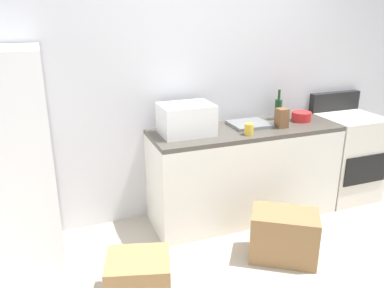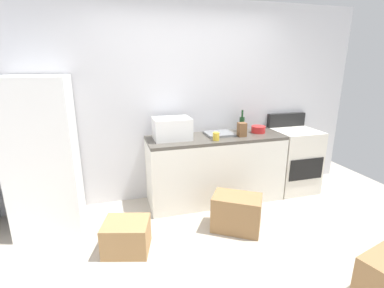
% 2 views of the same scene
% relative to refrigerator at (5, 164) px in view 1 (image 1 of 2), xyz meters
% --- Properties ---
extents(wall_back, '(5.00, 0.10, 2.60)m').
position_rel_refrigerator_xyz_m(wall_back, '(1.75, 0.40, 0.45)').
color(wall_back, silver).
rests_on(wall_back, ground_plane).
extents(kitchen_counter, '(1.80, 0.60, 0.90)m').
position_rel_refrigerator_xyz_m(kitchen_counter, '(2.05, 0.05, -0.40)').
color(kitchen_counter, silver).
rests_on(kitchen_counter, ground_plane).
extents(refrigerator, '(0.68, 0.66, 1.70)m').
position_rel_refrigerator_xyz_m(refrigerator, '(0.00, 0.00, 0.00)').
color(refrigerator, white).
rests_on(refrigerator, ground_plane).
extents(stove_oven, '(0.60, 0.61, 1.10)m').
position_rel_refrigerator_xyz_m(stove_oven, '(3.27, 0.06, -0.39)').
color(stove_oven, silver).
rests_on(stove_oven, ground_plane).
extents(microwave, '(0.46, 0.34, 0.27)m').
position_rel_refrigerator_xyz_m(microwave, '(1.47, 0.08, 0.18)').
color(microwave, white).
rests_on(microwave, kitchen_counter).
extents(sink_basin, '(0.36, 0.32, 0.03)m').
position_rel_refrigerator_xyz_m(sink_basin, '(2.12, 0.11, 0.06)').
color(sink_basin, slate).
rests_on(sink_basin, kitchen_counter).
extents(wine_bottle, '(0.07, 0.07, 0.30)m').
position_rel_refrigerator_xyz_m(wine_bottle, '(2.50, 0.22, 0.16)').
color(wine_bottle, '#193F1E').
rests_on(wine_bottle, kitchen_counter).
extents(coffee_mug, '(0.08, 0.08, 0.10)m').
position_rel_refrigerator_xyz_m(coffee_mug, '(1.98, -0.13, 0.10)').
color(coffee_mug, gold).
rests_on(coffee_mug, kitchen_counter).
extents(knife_block, '(0.10, 0.10, 0.18)m').
position_rel_refrigerator_xyz_m(knife_block, '(2.37, -0.04, 0.14)').
color(knife_block, brown).
rests_on(knife_block, kitchen_counter).
extents(mixing_bowl, '(0.19, 0.19, 0.09)m').
position_rel_refrigerator_xyz_m(mixing_bowl, '(2.68, 0.08, 0.09)').
color(mixing_bowl, red).
rests_on(mixing_bowl, kitchen_counter).
extents(cardboard_box_large, '(0.53, 0.47, 0.32)m').
position_rel_refrigerator_xyz_m(cardboard_box_large, '(0.81, -0.75, -0.69)').
color(cardboard_box_large, '#A37A4C').
rests_on(cardboard_box_large, ground_plane).
extents(cardboard_box_small, '(0.63, 0.57, 0.41)m').
position_rel_refrigerator_xyz_m(cardboard_box_small, '(2.02, -0.71, -0.65)').
color(cardboard_box_small, olive).
rests_on(cardboard_box_small, ground_plane).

